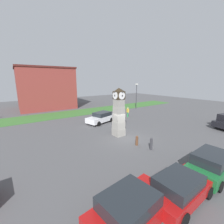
{
  "coord_description": "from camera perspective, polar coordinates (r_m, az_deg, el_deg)",
  "views": [
    {
      "loc": [
        -9.81,
        -11.43,
        6.0
      ],
      "look_at": [
        -0.07,
        2.39,
        2.38
      ],
      "focal_mm": 24.0,
      "sensor_mm": 36.0,
      "label": 1
    }
  ],
  "objects": [
    {
      "name": "ground_plane",
      "position": [
        16.22,
        5.15,
        -9.67
      ],
      "size": [
        79.96,
        79.96,
        0.0
      ],
      "primitive_type": "plane",
      "color": "#4C4C4F"
    },
    {
      "name": "clock_tower",
      "position": [
        16.09,
        2.59,
        -0.57
      ],
      "size": [
        1.31,
        1.31,
        5.21
      ],
      "color": "gray",
      "rests_on": "ground_plane"
    },
    {
      "name": "bollard_near_tower",
      "position": [
        13.78,
        14.72,
        -11.59
      ],
      "size": [
        0.22,
        0.22,
        1.1
      ],
      "color": "#333338",
      "rests_on": "ground_plane"
    },
    {
      "name": "bollard_mid_row",
      "position": [
        14.41,
        9.45,
        -10.63
      ],
      "size": [
        0.25,
        0.25,
        0.93
      ],
      "color": "brown",
      "rests_on": "ground_plane"
    },
    {
      "name": "car_navy_sedan",
      "position": [
        7.48,
        7.59,
        -32.48
      ],
      "size": [
        4.27,
        2.44,
        1.5
      ],
      "color": "#A51111",
      "rests_on": "ground_plane"
    },
    {
      "name": "car_near_tower",
      "position": [
        9.04,
        24.57,
        -24.73
      ],
      "size": [
        4.1,
        2.0,
        1.44
      ],
      "color": "#A51111",
      "rests_on": "ground_plane"
    },
    {
      "name": "car_by_building",
      "position": [
        11.85,
        33.85,
        -16.03
      ],
      "size": [
        4.37,
        2.09,
        1.64
      ],
      "color": "#19602D",
      "rests_on": "ground_plane"
    },
    {
      "name": "car_far_lot",
      "position": [
        21.41,
        -4.18,
        -2.07
      ],
      "size": [
        4.63,
        2.93,
        1.5
      ],
      "color": "silver",
      "rests_on": "ground_plane"
    },
    {
      "name": "pedestrian_near_bench",
      "position": [
        24.65,
        6.01,
        0.14
      ],
      "size": [
        0.32,
        0.44,
        1.62
      ],
      "color": "#338C4C",
      "rests_on": "ground_plane"
    },
    {
      "name": "street_lamp_near_road",
      "position": [
        31.98,
        9.28,
        6.77
      ],
      "size": [
        0.5,
        0.24,
        5.28
      ],
      "color": "#333338",
      "rests_on": "ground_plane"
    },
    {
      "name": "warehouse_blue_far",
      "position": [
        35.88,
        -24.01,
        8.36
      ],
      "size": [
        11.24,
        10.17,
        8.58
      ],
      "color": "maroon",
      "rests_on": "ground_plane"
    },
    {
      "name": "grass_verge_far",
      "position": [
        29.11,
        -11.25,
        0.01
      ],
      "size": [
        47.97,
        5.29,
        0.04
      ],
      "primitive_type": "cube",
      "color": "#386B2D",
      "rests_on": "ground_plane"
    }
  ]
}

